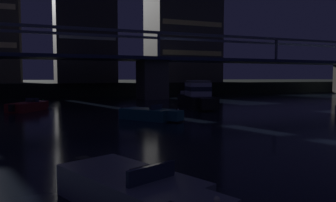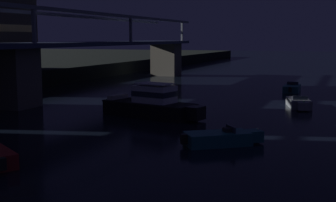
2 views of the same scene
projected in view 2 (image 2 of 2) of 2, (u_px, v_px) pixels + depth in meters
river_bridge at (10, 60)px, 42.80m from camera, size 85.34×6.40×9.38m
cabin_cruiser_near_left at (152, 104)px, 38.14m from camera, size 4.46×9.37×2.79m
speedboat_near_center at (299, 103)px, 43.14m from camera, size 5.18×2.77×1.16m
speedboat_mid_right at (221, 138)px, 28.03m from camera, size 3.96×4.71×1.16m
speedboat_far_left at (292, 88)px, 55.86m from camera, size 5.20×1.87×1.16m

